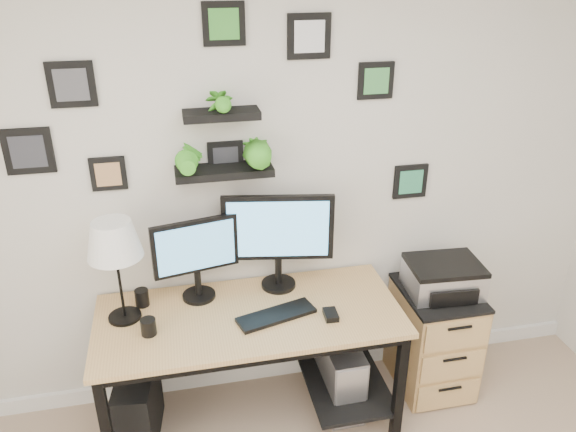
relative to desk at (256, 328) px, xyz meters
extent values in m
plane|color=silver|center=(0.20, 0.33, 0.67)|extent=(4.00, 0.00, 4.00)
cube|color=white|center=(0.20, 0.32, -0.58)|extent=(4.00, 0.03, 0.10)
cube|color=tan|center=(-0.04, -0.04, 0.11)|extent=(1.60, 0.70, 0.03)
cube|color=black|center=(-0.04, -0.04, 0.07)|extent=(1.54, 0.64, 0.05)
cube|color=black|center=(-0.04, 0.29, -0.17)|extent=(1.44, 0.02, 0.41)
cube|color=black|center=(0.51, -0.04, -0.45)|extent=(0.45, 0.63, 0.03)
cube|color=black|center=(-0.79, 0.26, -0.27)|extent=(0.05, 0.05, 0.72)
cube|color=black|center=(0.71, -0.34, -0.27)|extent=(0.05, 0.05, 0.72)
cube|color=black|center=(0.71, 0.26, -0.27)|extent=(0.05, 0.05, 0.72)
cylinder|color=black|center=(-0.28, 0.18, 0.13)|extent=(0.21, 0.21, 0.02)
cylinder|color=black|center=(-0.28, 0.18, 0.21)|extent=(0.04, 0.04, 0.16)
cube|color=black|center=(-0.28, 0.17, 0.44)|extent=(0.46, 0.12, 0.30)
cube|color=#59A5D8|center=(-0.28, 0.15, 0.44)|extent=(0.41, 0.09, 0.26)
cylinder|color=black|center=(0.17, 0.20, 0.13)|extent=(0.23, 0.23, 0.02)
cylinder|color=black|center=(0.17, 0.20, 0.22)|extent=(0.05, 0.05, 0.17)
cube|color=black|center=(0.17, 0.19, 0.50)|extent=(0.60, 0.14, 0.38)
cube|color=#59A5D8|center=(0.16, 0.17, 0.50)|extent=(0.54, 0.10, 0.32)
cube|color=black|center=(0.10, -0.09, 0.13)|extent=(0.43, 0.24, 0.02)
cube|color=black|center=(0.37, -0.16, 0.14)|extent=(0.07, 0.11, 0.03)
cylinder|color=black|center=(-0.67, 0.06, 0.13)|extent=(0.17, 0.17, 0.02)
cylinder|color=black|center=(-0.67, 0.06, 0.39)|extent=(0.01, 0.01, 0.50)
cone|color=white|center=(-0.67, 0.06, 0.58)|extent=(0.27, 0.27, 0.19)
cylinder|color=black|center=(-0.55, -0.10, 0.17)|extent=(0.08, 0.08, 0.09)
cylinder|color=black|center=(-0.59, 0.16, 0.17)|extent=(0.07, 0.07, 0.09)
cube|color=black|center=(-0.66, -0.02, -0.41)|extent=(0.25, 0.45, 0.43)
cube|color=gray|center=(0.49, 0.01, -0.41)|extent=(0.20, 0.44, 0.44)
cube|color=silver|center=(0.49, -0.22, -0.41)|extent=(0.18, 0.01, 0.41)
cube|color=tan|center=(1.10, 0.06, -0.30)|extent=(0.42, 0.50, 0.65)
cube|color=black|center=(1.10, 0.06, 0.03)|extent=(0.43, 0.51, 0.02)
cube|color=tan|center=(1.10, -0.19, -0.52)|extent=(0.39, 0.02, 0.18)
cylinder|color=black|center=(1.10, -0.21, -0.46)|extent=(0.14, 0.02, 0.02)
cube|color=tan|center=(1.10, -0.19, -0.30)|extent=(0.39, 0.02, 0.18)
cylinder|color=black|center=(1.10, -0.21, -0.24)|extent=(0.14, 0.02, 0.02)
cube|color=tan|center=(1.10, -0.19, -0.08)|extent=(0.39, 0.02, 0.18)
cylinder|color=black|center=(1.10, -0.21, -0.02)|extent=(0.14, 0.02, 0.02)
cube|color=silver|center=(1.11, 0.06, 0.13)|extent=(0.43, 0.34, 0.16)
cube|color=black|center=(1.11, 0.06, 0.22)|extent=(0.43, 0.34, 0.03)
cube|color=black|center=(1.10, -0.10, 0.10)|extent=(0.28, 0.04, 0.09)
cube|color=black|center=(-0.10, 0.24, 0.82)|extent=(0.50, 0.18, 0.04)
cube|color=black|center=(-0.10, 0.23, 1.12)|extent=(0.38, 0.15, 0.04)
imported|color=green|center=(-0.27, 0.24, 0.98)|extent=(0.15, 0.12, 0.27)
imported|color=green|center=(0.07, 0.24, 0.98)|extent=(0.15, 0.15, 0.27)
imported|color=green|center=(-0.10, 0.23, 1.27)|extent=(0.13, 0.09, 0.25)
cube|color=black|center=(-0.68, 0.32, 0.83)|extent=(0.18, 0.02, 0.18)
cube|color=tan|center=(-0.68, 0.31, 0.83)|extent=(0.12, 0.00, 0.12)
cube|color=black|center=(-0.09, 0.32, 0.86)|extent=(0.19, 0.02, 0.19)
cube|color=#2D2D33|center=(-0.09, 0.31, 0.86)|extent=(0.13, 0.00, 0.13)
cube|color=black|center=(-0.06, 0.32, 1.54)|extent=(0.20, 0.02, 0.20)
cube|color=green|center=(-0.06, 0.31, 1.54)|extent=(0.14, 0.00, 0.14)
cube|color=black|center=(0.72, 0.32, 1.23)|extent=(0.19, 0.02, 0.19)
cube|color=#43954C|center=(0.72, 0.31, 1.23)|extent=(0.13, 0.00, 0.13)
cube|color=black|center=(0.97, 0.32, 0.65)|extent=(0.20, 0.02, 0.20)
cube|color=#359368|center=(0.97, 0.31, 0.65)|extent=(0.14, 0.00, 0.14)
cube|color=black|center=(-1.04, 0.32, 0.97)|extent=(0.23, 0.02, 0.23)
cube|color=#2E2F37|center=(-1.04, 0.31, 0.97)|extent=(0.16, 0.00, 0.16)
cube|color=black|center=(0.35, 0.32, 1.47)|extent=(0.22, 0.02, 0.22)
cube|color=white|center=(0.35, 0.31, 1.47)|extent=(0.15, 0.00, 0.15)
cube|color=black|center=(-0.79, 0.32, 1.28)|extent=(0.21, 0.02, 0.21)
cube|color=#47474E|center=(-0.79, 0.31, 1.28)|extent=(0.15, 0.00, 0.15)
camera|label=1|loc=(-0.35, -2.46, 1.85)|focal=35.00mm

